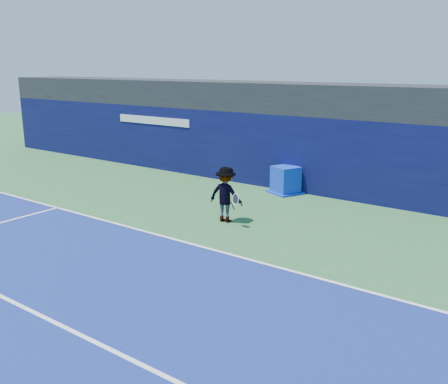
{
  "coord_description": "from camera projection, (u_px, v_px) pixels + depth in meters",
  "views": [
    {
      "loc": [
        9.81,
        -7.16,
        4.94
      ],
      "look_at": [
        0.72,
        5.2,
        1.0
      ],
      "focal_mm": 40.0,
      "sensor_mm": 36.0,
      "label": 1
    }
  ],
  "objects": [
    {
      "name": "back_wall_assembly",
      "position": [
        287.0,
        151.0,
        20.27
      ],
      "size": [
        36.0,
        1.03,
        3.0
      ],
      "color": "#0A0D3B",
      "rests_on": "ground"
    },
    {
      "name": "stadium_band",
      "position": [
        301.0,
        98.0,
        20.53
      ],
      "size": [
        36.0,
        3.0,
        1.2
      ],
      "primitive_type": "cube",
      "color": "black",
      "rests_on": "back_wall_assembly"
    },
    {
      "name": "tennis_player",
      "position": [
        226.0,
        194.0,
        15.95
      ],
      "size": [
        1.37,
        0.81,
        1.8
      ],
      "color": "white",
      "rests_on": "ground"
    },
    {
      "name": "ground",
      "position": [
        78.0,
        268.0,
        12.45
      ],
      "size": [
        80.0,
        80.0,
        0.0
      ],
      "primitive_type": "plane",
      "color": "#2D6434",
      "rests_on": "ground"
    },
    {
      "name": "service_line",
      "position": [
        2.0,
        297.0,
        10.88
      ],
      "size": [
        24.0,
        0.1,
        0.01
      ],
      "primitive_type": "cube",
      "color": "white",
      "rests_on": "ground"
    },
    {
      "name": "baseline",
      "position": [
        161.0,
        236.0,
        14.79
      ],
      "size": [
        24.0,
        0.1,
        0.01
      ],
      "primitive_type": "cube",
      "color": "white",
      "rests_on": "ground"
    },
    {
      "name": "equipment_cart",
      "position": [
        286.0,
        181.0,
        19.59
      ],
      "size": [
        1.46,
        1.46,
        1.07
      ],
      "color": "#0D2FC3",
      "rests_on": "ground"
    },
    {
      "name": "tennis_ball",
      "position": [
        179.0,
        182.0,
        16.86
      ],
      "size": [
        0.06,
        0.06,
        0.06
      ],
      "color": "#D1D918",
      "rests_on": "ground"
    }
  ]
}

